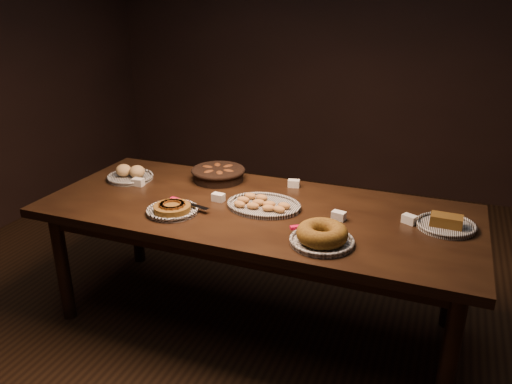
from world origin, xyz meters
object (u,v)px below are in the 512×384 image
(apple_tart_plate, at_px, (173,209))
(madeleine_platter, at_px, (263,205))
(bundt_cake_plate, at_px, (322,236))
(buffet_table, at_px, (255,219))

(apple_tart_plate, bearing_deg, madeleine_platter, 9.61)
(bundt_cake_plate, bearing_deg, madeleine_platter, 149.27)
(buffet_table, xyz_separation_m, apple_tart_plate, (-0.39, -0.23, 0.09))
(buffet_table, relative_size, bundt_cake_plate, 6.44)
(bundt_cake_plate, bearing_deg, apple_tart_plate, -178.43)
(buffet_table, height_order, madeleine_platter, madeleine_platter)
(apple_tart_plate, relative_size, bundt_cake_plate, 0.89)
(apple_tart_plate, bearing_deg, bundt_cake_plate, -23.69)
(apple_tart_plate, height_order, bundt_cake_plate, bundt_cake_plate)
(madeleine_platter, bearing_deg, apple_tart_plate, -133.59)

